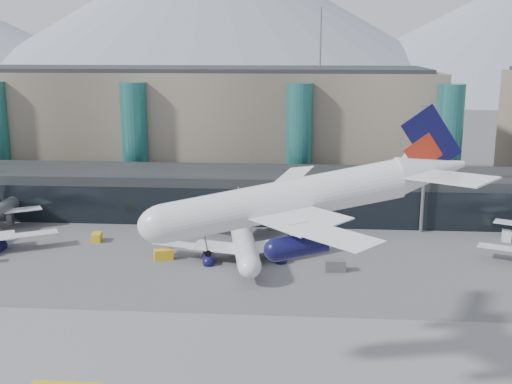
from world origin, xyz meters
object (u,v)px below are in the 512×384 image
hero_jet (316,186)px  veh_b (97,237)px  lightmast_mid (425,162)px  jet_parked_mid (243,232)px  veh_g (352,242)px  veh_d (507,236)px  veh_h (164,254)px  veh_c (335,266)px

hero_jet → veh_b: size_ratio=13.33×
lightmast_mid → hero_jet: bearing=-110.6°
jet_parked_mid → veh_b: 29.45m
veh_g → lightmast_mid: bearing=102.8°
jet_parked_mid → veh_d: (50.10, 12.14, -3.21)m
lightmast_mid → veh_h: size_ratio=7.80×
hero_jet → veh_g: (8.11, 50.17, -21.98)m
veh_d → veh_h: veh_h is taller
hero_jet → lightmast_mid: bearing=59.7°
lightmast_mid → veh_c: 33.14m
veh_d → veh_b: bearing=110.2°
veh_h → lightmast_mid: bearing=5.0°
lightmast_mid → veh_b: size_ratio=9.28×
veh_g → veh_h: (-33.76, -10.52, 0.28)m
veh_h → veh_d: bearing=-3.8°
lightmast_mid → veh_b: lightmast_mid is taller
hero_jet → veh_g: 55.37m
veh_d → veh_h: bearing=119.5°
jet_parked_mid → veh_h: jet_parked_mid is taller
veh_d → hero_jet: bearing=161.0°
veh_b → veh_c: veh_c is taller
lightmast_mid → veh_b: (-63.27, -11.03, -13.62)m
hero_jet → veh_d: bearing=45.9°
veh_c → veh_d: 39.21m
lightmast_mid → veh_g: (-14.43, -9.93, -13.79)m
lightmast_mid → veh_g: size_ratio=11.91×
veh_b → jet_parked_mid: bearing=-106.9°
lightmast_mid → veh_d: bearing=-15.7°
jet_parked_mid → veh_b: jet_parked_mid is taller
veh_g → hero_jet: bearing=-30.9°
veh_g → veh_h: size_ratio=0.65×
hero_jet → veh_g: size_ratio=17.12×
veh_c → veh_g: 14.72m
jet_parked_mid → veh_c: size_ratio=9.76×
veh_c → veh_h: (-29.90, 3.69, -0.05)m
veh_c → veh_g: veh_c is taller
veh_b → veh_h: bearing=-128.1°
veh_g → jet_parked_mid: bearing=-93.6°
hero_jet → veh_b: hero_jet is taller
veh_d → veh_g: veh_d is taller
veh_c → hero_jet: bearing=-101.7°
hero_jet → veh_d: size_ratio=11.68×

